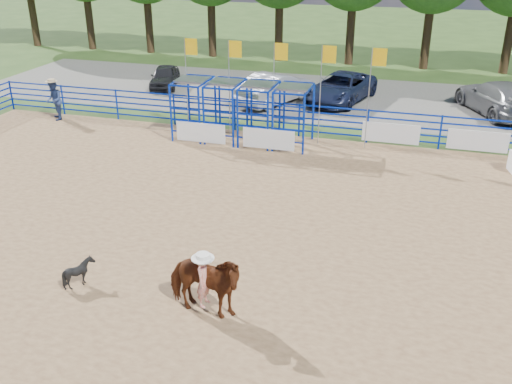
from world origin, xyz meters
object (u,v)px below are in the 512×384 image
at_px(horse_and_rider, 204,282).
at_px(spectator_cowboy, 54,100).
at_px(calf, 79,272).
at_px(car_d, 498,98).
at_px(car_a, 165,77).
at_px(car_b, 275,88).
at_px(car_c, 341,88).

xyz_separation_m(horse_and_rider, spectator_cowboy, (-12.53, 12.53, 0.07)).
height_order(calf, car_d, car_d).
xyz_separation_m(spectator_cowboy, car_a, (2.41, 7.37, -0.37)).
distance_m(horse_and_rider, calf, 3.58).
xyz_separation_m(horse_and_rider, car_d, (8.09, 19.62, -0.09)).
distance_m(horse_and_rider, car_b, 18.67).
distance_m(spectator_cowboy, car_c, 14.64).
xyz_separation_m(car_a, car_d, (18.22, -0.28, 0.21)).
xyz_separation_m(spectator_cowboy, car_c, (12.76, 7.18, -0.25)).
relative_size(horse_and_rider, car_d, 0.41).
bearing_deg(car_b, spectator_cowboy, 55.91).
xyz_separation_m(horse_and_rider, calf, (-3.54, 0.25, -0.52)).
height_order(horse_and_rider, car_d, horse_and_rider).
bearing_deg(spectator_cowboy, car_d, 18.97).
relative_size(car_a, car_d, 0.64).
height_order(spectator_cowboy, car_b, spectator_cowboy).
relative_size(spectator_cowboy, car_b, 0.40).
bearing_deg(car_d, spectator_cowboy, -5.13).
xyz_separation_m(horse_and_rider, car_b, (-3.05, 18.42, -0.11)).
relative_size(car_a, car_b, 0.74).
bearing_deg(car_a, spectator_cowboy, -123.90).
relative_size(spectator_cowboy, car_c, 0.37).
bearing_deg(horse_and_rider, car_c, 89.33).
bearing_deg(spectator_cowboy, calf, -53.78).
bearing_deg(horse_and_rider, car_d, 67.58).
xyz_separation_m(spectator_cowboy, car_b, (9.48, 5.89, -0.18)).
relative_size(calf, car_c, 0.15).
relative_size(calf, car_b, 0.16).
height_order(spectator_cowboy, car_a, spectator_cowboy).
distance_m(car_a, car_d, 18.22).
xyz_separation_m(horse_and_rider, car_a, (-10.12, 19.90, -0.30)).
xyz_separation_m(calf, car_c, (3.77, 19.46, 0.34)).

